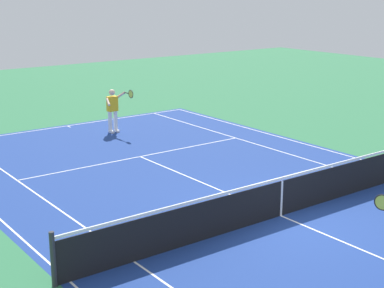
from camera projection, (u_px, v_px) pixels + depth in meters
name	position (u px, v px, depth m)	size (l,w,h in m)	color
ground_plane	(280.00, 216.00, 14.09)	(60.00, 60.00, 0.00)	#2D7247
court_slab	(280.00, 216.00, 14.09)	(24.20, 11.40, 0.00)	navy
court_line_markings	(280.00, 216.00, 14.09)	(23.85, 11.05, 0.01)	white
tennis_net	(281.00, 196.00, 13.97)	(0.10, 11.70, 1.08)	#2D2D33
tennis_player_near	(113.00, 108.00, 22.06)	(1.05, 0.78, 1.70)	white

